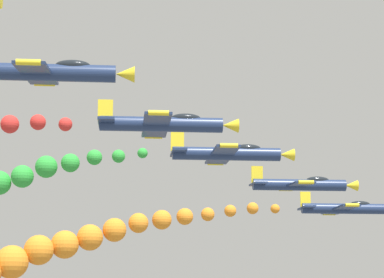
{
  "coord_description": "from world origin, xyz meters",
  "views": [
    {
      "loc": [
        60.89,
        -5.17,
        124.34
      ],
      "look_at": [
        0.0,
        0.0,
        136.69
      ],
      "focal_mm": 74.43,
      "sensor_mm": 36.0,
      "label": 1
    }
  ],
  "objects_px": {
    "airplane_left_inner": "(301,185)",
    "airplane_right_outer": "(47,72)",
    "airplane_left_outer": "(164,124)",
    "airplane_right_inner": "(229,154)",
    "airplane_lead": "(345,208)"
  },
  "relations": [
    {
      "from": "airplane_left_outer",
      "to": "airplane_right_outer",
      "type": "distance_m",
      "value": 11.37
    },
    {
      "from": "airplane_left_inner",
      "to": "airplane_right_outer",
      "type": "xyz_separation_m",
      "value": [
        25.85,
        -21.9,
        3.19
      ]
    },
    {
      "from": "airplane_lead",
      "to": "airplane_right_inner",
      "type": "xyz_separation_m",
      "value": [
        18.04,
        -14.84,
        2.41
      ]
    },
    {
      "from": "airplane_lead",
      "to": "airplane_left_inner",
      "type": "distance_m",
      "value": 10.45
    },
    {
      "from": "airplane_left_inner",
      "to": "airplane_right_inner",
      "type": "bearing_deg",
      "value": -39.8
    },
    {
      "from": "airplane_left_inner",
      "to": "airplane_left_outer",
      "type": "bearing_deg",
      "value": -38.6
    },
    {
      "from": "airplane_right_inner",
      "to": "airplane_right_outer",
      "type": "height_order",
      "value": "airplane_right_outer"
    },
    {
      "from": "airplane_left_inner",
      "to": "airplane_right_outer",
      "type": "bearing_deg",
      "value": -40.27
    },
    {
      "from": "airplane_left_inner",
      "to": "airplane_left_outer",
      "type": "height_order",
      "value": "airplane_left_outer"
    },
    {
      "from": "airplane_left_inner",
      "to": "airplane_left_outer",
      "type": "relative_size",
      "value": 1.0
    },
    {
      "from": "airplane_right_inner",
      "to": "airplane_right_outer",
      "type": "relative_size",
      "value": 1.0
    },
    {
      "from": "airplane_lead",
      "to": "airplane_left_outer",
      "type": "bearing_deg",
      "value": -38.71
    },
    {
      "from": "airplane_left_inner",
      "to": "airplane_right_inner",
      "type": "distance_m",
      "value": 13.04
    },
    {
      "from": "airplane_left_outer",
      "to": "airplane_right_outer",
      "type": "height_order",
      "value": "airplane_right_outer"
    },
    {
      "from": "airplane_right_outer",
      "to": "airplane_left_inner",
      "type": "bearing_deg",
      "value": 139.73
    }
  ]
}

